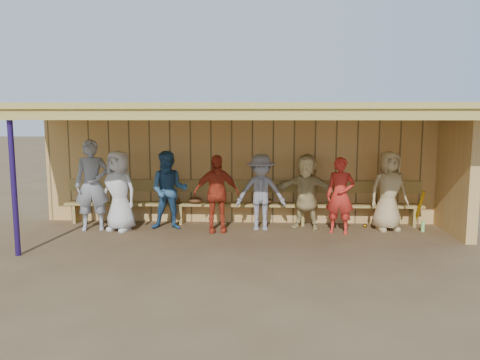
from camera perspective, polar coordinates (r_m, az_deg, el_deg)
name	(u,v)px	position (r m, az deg, el deg)	size (l,w,h in m)	color
ground	(239,237)	(9.03, -0.11, -6.92)	(90.00, 90.00, 0.00)	brown
player_a	(92,185)	(9.85, -17.57, -0.58)	(0.67, 0.44, 1.84)	gray
player_b	(119,191)	(9.67, -14.53, -1.29)	(0.79, 0.51, 1.62)	silver
player_c	(169,190)	(9.59, -8.65, -1.26)	(0.78, 0.61, 1.60)	#2D567D
player_d	(216,193)	(9.28, -2.92, -1.65)	(0.90, 0.38, 1.54)	#BA381D
player_e	(261,192)	(9.44, 2.56, -1.50)	(0.99, 0.57, 1.54)	gray
player_f	(306,191)	(9.67, 8.09, -1.35)	(1.43, 0.45, 1.54)	#D4BA77
player_g	(340,195)	(9.36, 12.13, -1.85)	(0.55, 0.36, 1.51)	red
player_h	(389,191)	(9.86, 17.67, -1.27)	(0.79, 0.51, 1.61)	tan
dugout_structure	(260,146)	(9.43, 2.47, 4.14)	(8.80, 3.20, 2.50)	tan
bench	(242,199)	(10.01, 0.21, -2.38)	(7.60, 0.34, 0.93)	tan
dugout_equipment	(247,202)	(9.88, 0.90, -2.73)	(5.32, 0.62, 0.80)	yellow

